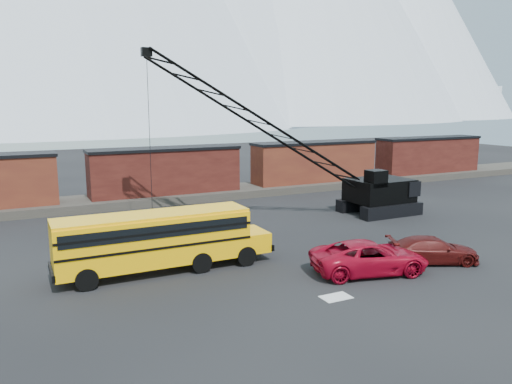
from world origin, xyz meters
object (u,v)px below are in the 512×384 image
at_px(red_pickup, 369,257).
at_px(maroon_suv, 433,250).
at_px(crawler_crane, 267,127).
at_px(school_bus, 160,239).

xyz_separation_m(red_pickup, maroon_suv, (4.31, -0.19, -0.13)).
height_order(red_pickup, crawler_crane, crawler_crane).
height_order(school_bus, crawler_crane, crawler_crane).
distance_m(maroon_suv, crawler_crane, 15.06).
relative_size(red_pickup, crawler_crane, 0.29).
relative_size(school_bus, crawler_crane, 0.56).
bearing_deg(maroon_suv, red_pickup, 112.30).
bearing_deg(school_bus, crawler_crane, 37.11).
distance_m(school_bus, maroon_suv, 15.08).
bearing_deg(crawler_crane, red_pickup, -92.97).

